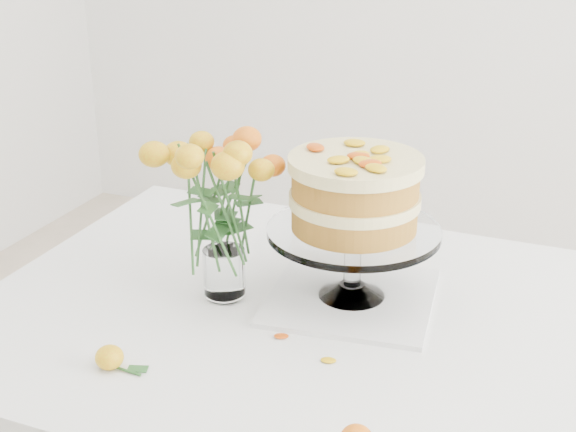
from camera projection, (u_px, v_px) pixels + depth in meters
name	position (u px, v px, depth m)	size (l,w,h in m)	color
table	(364.00, 363.00, 1.45)	(1.43, 0.93, 0.76)	tan
napkin	(351.00, 297.00, 1.49)	(0.30, 0.30, 0.01)	white
cake_stand	(355.00, 201.00, 1.42)	(0.31, 0.31, 0.28)	white
rose_vase	(221.00, 182.00, 1.42)	(0.27, 0.27, 0.39)	white
loose_rose_near	(110.00, 357.00, 1.28)	(0.08, 0.05, 0.04)	yellow
stray_petal_a	(281.00, 336.00, 1.37)	(0.03, 0.02, 0.00)	#E9B20E
stray_petal_b	(328.00, 360.00, 1.30)	(0.03, 0.02, 0.00)	#E9B20E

